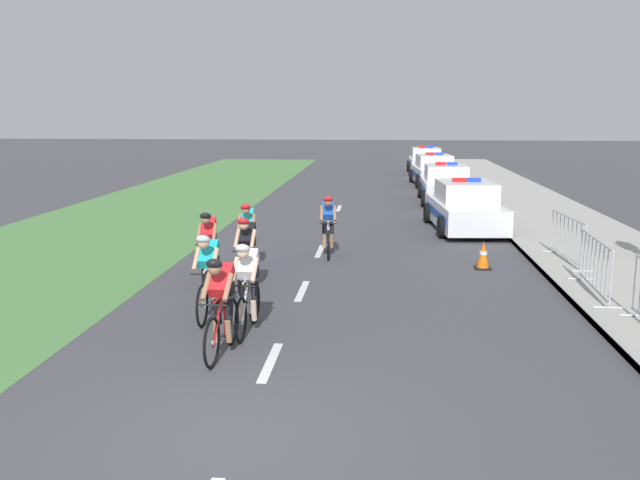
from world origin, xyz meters
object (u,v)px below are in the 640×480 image
Objects in this scene: cyclist_fifth at (208,246)px; cyclist_sixth at (247,234)px; cyclist_third at (208,274)px; traffic_cone_near at (483,256)px; police_car_furthest at (425,162)px; cyclist_second at (247,286)px; cyclist_fourth at (247,252)px; cyclist_seventh at (328,225)px; police_car_nearest at (465,208)px; crowd_barrier_middle at (595,266)px; crowd_barrier_rear at (567,239)px; police_car_second at (445,185)px; cyclist_lead at (221,304)px; police_car_third at (434,171)px.

cyclist_fifth is 1.49m from cyclist_sixth.
cyclist_third is 2.69× the size of traffic_cone_near.
police_car_furthest reaches higher than cyclist_sixth.
cyclist_second is 1.00× the size of cyclist_fourth.
cyclist_fourth reaches higher than traffic_cone_near.
cyclist_seventh is (1.65, 5.45, 0.00)m from cyclist_third.
police_car_nearest is 7.86m from crowd_barrier_middle.
crowd_barrier_rear is at bearing 15.47° from cyclist_fifth.
cyclist_fifth is 0.39× the size of police_car_second.
cyclist_fifth is at bearing 106.42° from cyclist_lead.
cyclist_fourth is (-0.52, 2.63, 0.00)m from cyclist_second.
police_car_second reaches higher than crowd_barrier_middle.
cyclist_lead is at bearing -99.12° from cyclist_second.
police_car_nearest and police_car_furthest have the same top height.
police_car_second is at bearing 69.92° from cyclist_fourth.
cyclist_seventh is 2.69× the size of traffic_cone_near.
cyclist_third is 1.00× the size of cyclist_fifth.
cyclist_third is 0.38× the size of police_car_nearest.
cyclist_sixth is 7.37m from crowd_barrier_rear.
cyclist_sixth is at bearing 68.02° from cyclist_fifth.
cyclist_third is at bearing -88.77° from cyclist_sixth.
police_car_nearest is 5.27m from traffic_cone_near.
crowd_barrier_middle is (7.65, -0.68, -0.14)m from cyclist_fifth.
police_car_second and police_car_third have the same top height.
police_car_second is at bearing 70.18° from cyclist_seventh.
cyclist_second is at bearing -98.92° from police_car_furthest.
police_car_third is 1.94× the size of crowd_barrier_middle.
cyclist_seventh reaches higher than traffic_cone_near.
crowd_barrier_rear is at bearing 22.08° from cyclist_fourth.
police_car_third is at bearing 72.93° from cyclist_fifth.
cyclist_lead is at bearing -73.58° from cyclist_fifth.
cyclist_sixth is at bearing -106.69° from police_car_third.
cyclist_sixth is at bearing -175.85° from traffic_cone_near.
police_car_nearest is (6.11, 7.02, -0.11)m from cyclist_fifth.
cyclist_third is 6.84m from traffic_cone_near.
traffic_cone_near is (-1.73, 2.45, -0.34)m from crowd_barrier_middle.
cyclist_second and cyclist_third have the same top height.
cyclist_second is 11.29m from police_car_nearest.
police_car_nearest is at bearing 45.48° from cyclist_sixth.
cyclist_fourth is at bearing -154.26° from traffic_cone_near.
cyclist_fifth is 0.74× the size of crowd_barrier_rear.
crowd_barrier_rear is (7.24, 4.73, -0.14)m from cyclist_third.
police_car_nearest is (5.16, 7.66, -0.11)m from cyclist_fourth.
cyclist_lead is at bearing -97.87° from cyclist_seventh.
police_car_second reaches higher than cyclist_seventh.
cyclist_third and cyclist_fifth have the same top height.
police_car_third is 1.02× the size of police_car_furthest.
crowd_barrier_rear is (1.77, -4.84, -0.03)m from police_car_nearest.
crowd_barrier_rear is (0.22, 2.86, 0.00)m from crowd_barrier_middle.
police_car_furthest is 27.06m from crowd_barrier_middle.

